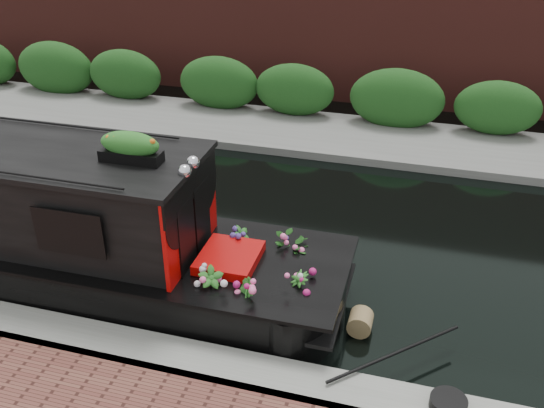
# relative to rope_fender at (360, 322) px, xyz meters

# --- Properties ---
(ground) EXTENTS (80.00, 80.00, 0.00)m
(ground) POSITION_rel_rope_fender_xyz_m (-2.48, 2.01, -0.15)
(ground) COLOR black
(ground) RESTS_ON ground
(near_bank_coping) EXTENTS (40.00, 0.60, 0.50)m
(near_bank_coping) POSITION_rel_rope_fender_xyz_m (-2.48, -1.29, -0.15)
(near_bank_coping) COLOR gray
(near_bank_coping) RESTS_ON ground
(far_bank_path) EXTENTS (40.00, 2.40, 0.34)m
(far_bank_path) POSITION_rel_rope_fender_xyz_m (-2.48, 6.21, -0.15)
(far_bank_path) COLOR slate
(far_bank_path) RESTS_ON ground
(far_hedge) EXTENTS (40.00, 1.10, 2.80)m
(far_hedge) POSITION_rel_rope_fender_xyz_m (-2.48, 7.11, -0.15)
(far_hedge) COLOR #1B4718
(far_hedge) RESTS_ON ground
(far_brick_wall) EXTENTS (40.00, 1.00, 8.00)m
(far_brick_wall) POSITION_rel_rope_fender_xyz_m (-2.48, 9.21, -0.15)
(far_brick_wall) COLOR #55211C
(far_brick_wall) RESTS_ON ground
(rope_fender) EXTENTS (0.31, 0.31, 0.31)m
(rope_fender) POSITION_rel_rope_fender_xyz_m (0.00, 0.00, 0.00)
(rope_fender) COLOR olive
(rope_fender) RESTS_ON ground
(coiled_mooring_rope) EXTENTS (0.39, 0.39, 0.12)m
(coiled_mooring_rope) POSITION_rel_rope_fender_xyz_m (1.11, -1.24, 0.16)
(coiled_mooring_rope) COLOR black
(coiled_mooring_rope) RESTS_ON near_bank_coping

